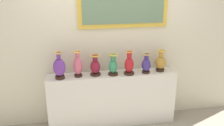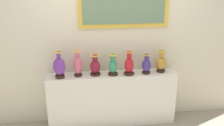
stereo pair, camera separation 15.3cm
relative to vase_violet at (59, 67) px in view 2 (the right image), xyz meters
name	(u,v)px [view 2 (the right image)]	position (x,y,z in m)	size (l,w,h in m)	color
ground_plane	(112,122)	(0.76, 0.05, -1.00)	(10.50, 10.50, 0.00)	gray
display_shelf	(112,99)	(0.76, 0.05, -0.58)	(1.94, 0.31, 0.83)	silver
back_wall	(111,22)	(0.77, 0.27, 0.57)	(4.50, 0.14, 3.12)	beige
vase_violet	(59,67)	(0.00, 0.00, 0.00)	(0.17, 0.17, 0.39)	#382319
vase_rose	(78,65)	(0.26, 0.03, 0.00)	(0.13, 0.13, 0.38)	#382319
vase_burgundy	(95,66)	(0.51, 0.04, -0.03)	(0.15, 0.15, 0.31)	#382319
vase_jade	(113,66)	(0.77, 0.02, -0.03)	(0.15, 0.15, 0.32)	#382319
vase_crimson	(129,65)	(1.01, 0.00, -0.02)	(0.15, 0.15, 0.35)	#382319
vase_indigo	(146,65)	(1.27, 0.01, -0.04)	(0.14, 0.14, 0.30)	#382319
vase_ochre	(161,63)	(1.51, 0.05, -0.03)	(0.17, 0.17, 0.33)	#382319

